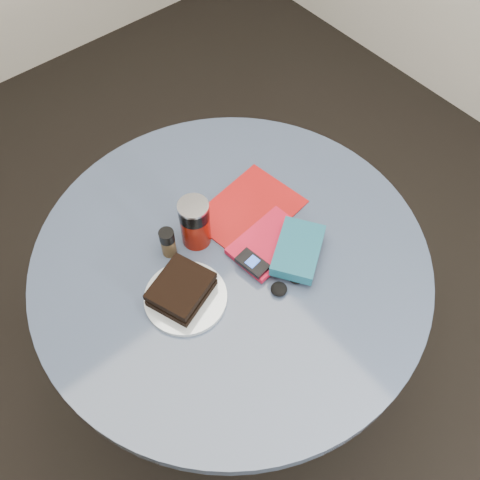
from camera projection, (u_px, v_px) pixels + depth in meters
ground at (234, 366)px, 1.96m from camera, size 4.00×4.00×0.00m
table at (232, 289)px, 1.47m from camera, size 1.00×1.00×0.75m
plate at (186, 298)px, 1.26m from camera, size 0.24×0.24×0.01m
sandwich at (181, 289)px, 1.24m from camera, size 0.17×0.15×0.05m
soda_can at (195, 223)px, 1.31m from camera, size 0.08×0.08×0.14m
pepper_grinder at (168, 242)px, 1.31m from camera, size 0.04×0.04×0.09m
magazine at (249, 211)px, 1.41m from camera, size 0.29×0.23×0.00m
red_book at (269, 243)px, 1.34m from camera, size 0.20×0.15×0.02m
novel at (298, 250)px, 1.30m from camera, size 0.19×0.18×0.03m
mp3_player at (252, 263)px, 1.29m from camera, size 0.05×0.08×0.01m
headphones at (288, 283)px, 1.28m from camera, size 0.10×0.04×0.02m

